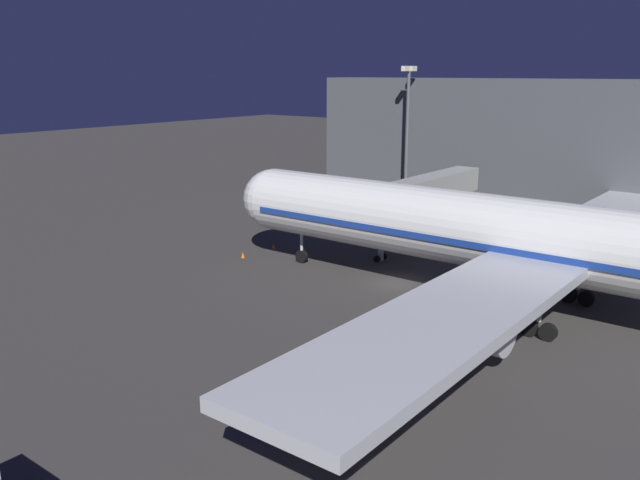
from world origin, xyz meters
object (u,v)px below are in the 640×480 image
at_px(jet_bridge, 415,193).
at_px(traffic_cone_nose_port, 274,246).
at_px(apron_floodlight_mast, 407,129).
at_px(traffic_cone_nose_starboard, 243,255).
at_px(airliner_at_gate, 553,244).

xyz_separation_m(jet_bridge, traffic_cone_nose_port, (8.99, -10.94, -5.36)).
relative_size(apron_floodlight_mast, traffic_cone_nose_starboard, 32.69).
bearing_deg(airliner_at_gate, traffic_cone_nose_starboard, -85.59).
distance_m(airliner_at_gate, apron_floodlight_mast, 37.52).
relative_size(airliner_at_gate, jet_bridge, 2.90).
distance_m(jet_bridge, traffic_cone_nose_port, 15.14).
xyz_separation_m(airliner_at_gate, traffic_cone_nose_port, (-2.20, -28.52, -5.23)).
bearing_deg(traffic_cone_nose_starboard, traffic_cone_nose_port, 180.00).
bearing_deg(apron_floodlight_mast, airliner_at_gate, 46.72).
height_order(jet_bridge, apron_floodlight_mast, apron_floodlight_mast).
height_order(apron_floodlight_mast, traffic_cone_nose_port, apron_floodlight_mast).
height_order(apron_floodlight_mast, traffic_cone_nose_starboard, apron_floodlight_mast).
bearing_deg(jet_bridge, traffic_cone_nose_port, -50.58).
xyz_separation_m(airliner_at_gate, jet_bridge, (-11.19, -17.58, 0.13)).
distance_m(apron_floodlight_mast, traffic_cone_nose_port, 25.46).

